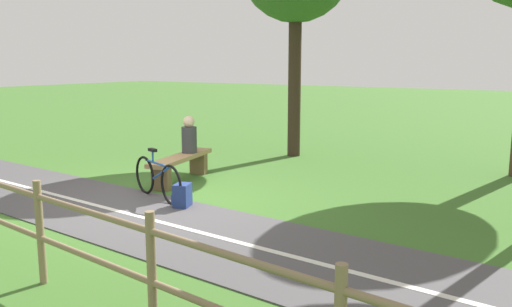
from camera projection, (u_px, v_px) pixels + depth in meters
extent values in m
plane|color=#3D6B28|center=(158.00, 201.00, 8.80)|extent=(80.00, 80.00, 0.00)
cube|color=#4C494C|center=(357.00, 274.00, 5.76)|extent=(4.72, 36.07, 0.02)
cube|color=silver|center=(357.00, 273.00, 5.76)|extent=(2.29, 31.93, 0.00)
cube|color=#A88456|center=(181.00, 158.00, 10.18)|extent=(2.04, 0.80, 0.08)
cube|color=brown|center=(199.00, 164.00, 10.92)|extent=(0.23, 0.37, 0.43)
cube|color=brown|center=(161.00, 178.00, 9.53)|extent=(0.23, 0.37, 0.43)
cylinder|color=#38383D|center=(189.00, 140.00, 10.46)|extent=(0.36, 0.36, 0.52)
sphere|color=beige|center=(189.00, 122.00, 10.40)|extent=(0.23, 0.23, 0.23)
torus|color=black|center=(171.00, 185.00, 8.49)|extent=(0.27, 0.65, 0.68)
torus|color=black|center=(145.00, 175.00, 9.25)|extent=(0.27, 0.65, 0.68)
cylinder|color=#1E51A3|center=(157.00, 163.00, 8.82)|extent=(0.31, 0.78, 0.04)
cylinder|color=#1E51A3|center=(161.00, 173.00, 8.73)|extent=(0.24, 0.57, 0.32)
cylinder|color=#1E51A3|center=(153.00, 156.00, 8.91)|extent=(0.03, 0.03, 0.20)
cube|color=black|center=(153.00, 150.00, 8.90)|extent=(0.14, 0.22, 0.05)
cube|color=navy|center=(182.00, 196.00, 8.39)|extent=(0.35, 0.31, 0.39)
cube|color=#2A438C|center=(175.00, 199.00, 8.43)|extent=(0.21, 0.11, 0.18)
cylinder|color=#847051|center=(40.00, 233.00, 5.45)|extent=(0.08, 0.08, 1.12)
cylinder|color=#847051|center=(152.00, 276.00, 4.35)|extent=(0.08, 0.08, 1.12)
cylinder|color=#847051|center=(150.00, 231.00, 4.28)|extent=(1.22, 10.64, 0.06)
cylinder|color=#847051|center=(152.00, 282.00, 4.36)|extent=(1.22, 10.64, 0.06)
cylinder|color=#38281E|center=(295.00, 77.00, 12.74)|extent=(0.31, 0.31, 3.91)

